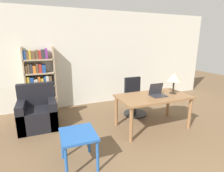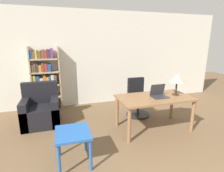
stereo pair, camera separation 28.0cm
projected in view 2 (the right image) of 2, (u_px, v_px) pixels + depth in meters
name	position (u px, v px, depth m)	size (l,w,h in m)	color
wall_back	(98.00, 59.00, 5.13)	(8.00, 0.06, 2.70)	silver
desk	(154.00, 101.00, 3.67)	(1.53, 0.82, 0.72)	olive
laptop	(159.00, 94.00, 3.64)	(0.33, 0.25, 0.26)	#2D2D33
table_lamp	(177.00, 78.00, 3.70)	(0.33, 0.33, 0.46)	#2D2319
office_chair	(137.00, 100.00, 4.46)	(0.59, 0.59, 0.95)	black
side_table_blue	(73.00, 137.00, 2.64)	(0.51, 0.56, 0.53)	#2356A3
armchair	(41.00, 111.00, 3.95)	(0.78, 0.71, 0.94)	black
bookshelf	(45.00, 81.00, 4.66)	(0.74, 0.28, 1.73)	tan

